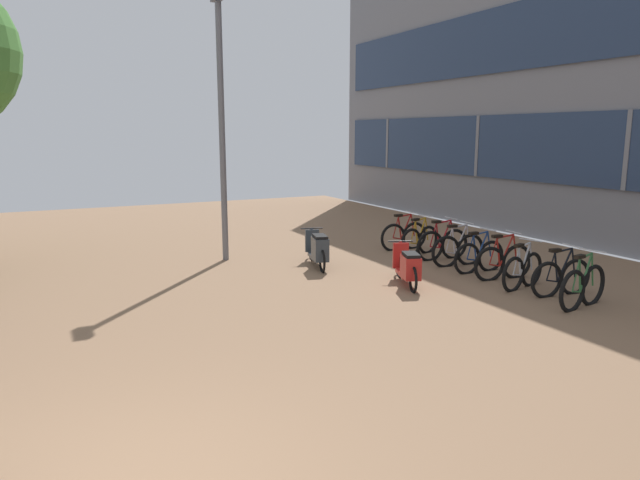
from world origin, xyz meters
TOP-DOWN VIEW (x-y plane):
  - ground at (1.43, 0.00)m, footprint 21.00×40.00m
  - bicycle_rack_00 at (7.82, 2.06)m, footprint 1.38×0.48m
  - bicycle_rack_01 at (8.09, 2.75)m, footprint 1.36×0.48m
  - bicycle_rack_02 at (7.84, 3.44)m, footprint 1.31×0.47m
  - bicycle_rack_03 at (8.01, 4.13)m, footprint 1.41×0.48m
  - bicycle_rack_04 at (7.99, 4.81)m, footprint 1.35×0.48m
  - bicycle_rack_05 at (7.99, 5.50)m, footprint 1.39×0.48m
  - bicycle_rack_06 at (8.10, 6.19)m, footprint 1.43×0.48m
  - bicycle_rack_07 at (7.94, 6.88)m, footprint 1.33×0.47m
  - bicycle_rack_08 at (7.95, 7.56)m, footprint 1.37×0.48m
  - scooter_near at (5.97, 4.56)m, footprint 0.81×1.59m
  - scooter_mid at (5.10, 6.75)m, footprint 0.72×1.72m
  - lamp_post at (3.50, 8.42)m, footprint 0.20×0.52m

SIDE VIEW (x-z plane):
  - ground at x=1.43m, z-range -0.09..0.04m
  - bicycle_rack_04 at x=7.99m, z-range -0.14..0.82m
  - bicycle_rack_02 at x=7.84m, z-range -0.14..0.82m
  - bicycle_rack_01 at x=8.09m, z-range -0.14..0.82m
  - bicycle_rack_07 at x=7.94m, z-range -0.15..0.84m
  - bicycle_rack_08 at x=7.95m, z-range -0.15..0.85m
  - bicycle_rack_03 at x=8.01m, z-range -0.15..0.86m
  - bicycle_rack_06 at x=8.10m, z-range -0.15..0.86m
  - bicycle_rack_05 at x=7.99m, z-range -0.15..0.87m
  - bicycle_rack_00 at x=7.82m, z-range -0.15..0.87m
  - scooter_near at x=5.97m, z-range -0.02..0.78m
  - scooter_mid at x=5.10m, z-range 0.01..0.81m
  - lamp_post at x=3.50m, z-range 0.32..6.29m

